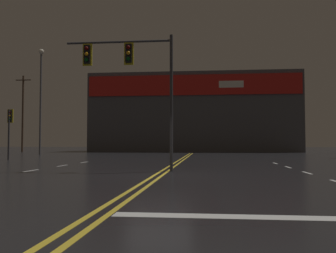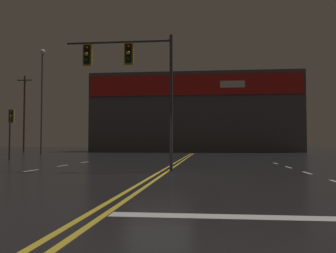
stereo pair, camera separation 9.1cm
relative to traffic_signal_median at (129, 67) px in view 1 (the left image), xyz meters
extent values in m
plane|color=black|center=(1.60, -2.08, -4.56)|extent=(200.00, 200.00, 0.00)
cube|color=gold|center=(1.45, -2.08, -4.55)|extent=(0.12, 60.00, 0.01)
cube|color=gold|center=(1.75, -2.08, -4.55)|extent=(0.12, 60.00, 0.01)
cube|color=silver|center=(-4.30, -0.28, -4.55)|extent=(0.12, 1.40, 0.01)
cube|color=silver|center=(-4.30, 3.32, -4.55)|extent=(0.12, 1.40, 0.01)
cube|color=silver|center=(-4.30, 6.92, -4.55)|extent=(0.12, 1.40, 0.01)
cube|color=silver|center=(7.50, -0.28, -4.55)|extent=(0.12, 1.40, 0.01)
cube|color=silver|center=(7.50, 3.32, -4.55)|extent=(0.12, 1.40, 0.01)
cube|color=silver|center=(7.50, 6.92, -4.55)|extent=(0.12, 1.40, 0.01)
cylinder|color=#38383D|center=(1.89, 0.01, -1.58)|extent=(0.14, 0.14, 5.96)
cylinder|color=#38383D|center=(-0.47, 0.01, 1.15)|extent=(4.72, 0.10, 0.10)
cube|color=black|center=(0.01, 0.01, 0.61)|extent=(0.28, 0.24, 0.84)
cube|color=gold|center=(0.01, 0.01, 0.61)|extent=(0.42, 0.08, 0.99)
sphere|color=#500705|center=(0.01, -0.15, 0.86)|extent=(0.17, 0.17, 0.17)
sphere|color=orange|center=(0.01, -0.15, 0.61)|extent=(0.17, 0.17, 0.17)
sphere|color=#084513|center=(0.01, -0.15, 0.36)|extent=(0.17, 0.17, 0.17)
cube|color=black|center=(-1.88, 0.01, 0.61)|extent=(0.28, 0.24, 0.84)
cube|color=gold|center=(-1.88, 0.01, 0.61)|extent=(0.42, 0.08, 0.99)
sphere|color=#500705|center=(-1.88, -0.15, 0.86)|extent=(0.17, 0.17, 0.17)
sphere|color=orange|center=(-1.88, -0.15, 0.61)|extent=(0.17, 0.17, 0.17)
sphere|color=#084513|center=(-1.88, -0.15, 0.36)|extent=(0.17, 0.17, 0.17)
cylinder|color=#38383D|center=(-10.92, 9.73, -2.72)|extent=(0.13, 0.13, 3.67)
cube|color=black|center=(-10.92, 9.91, -1.36)|extent=(0.28, 0.24, 0.84)
cube|color=gold|center=(-10.92, 9.91, -1.36)|extent=(0.42, 0.08, 0.99)
sphere|color=#500705|center=(-10.92, 9.76, -1.11)|extent=(0.17, 0.17, 0.17)
sphere|color=orange|center=(-10.92, 9.76, -1.36)|extent=(0.17, 0.17, 0.17)
sphere|color=#084513|center=(-10.92, 9.76, -1.61)|extent=(0.17, 0.17, 0.17)
cylinder|color=#59595E|center=(-14.06, 21.65, 0.82)|extent=(0.20, 0.20, 10.77)
sphere|color=silver|center=(-14.06, 21.65, 6.38)|extent=(0.56, 0.56, 0.56)
cube|color=#4C4C51|center=(1.60, 38.27, 0.84)|extent=(28.77, 10.00, 10.81)
cube|color=red|center=(1.60, 33.17, 4.36)|extent=(28.20, 0.20, 2.70)
cube|color=white|center=(6.63, 33.12, 4.36)|extent=(3.20, 0.16, 0.90)
cylinder|color=#4C3828|center=(-21.77, 32.84, 0.70)|extent=(0.26, 0.26, 10.51)
cube|color=#4C3828|center=(-21.77, 32.84, 5.36)|extent=(2.20, 0.12, 0.12)
camera|label=1|loc=(3.42, -16.11, -3.34)|focal=40.00mm
camera|label=2|loc=(3.51, -16.10, -3.34)|focal=40.00mm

